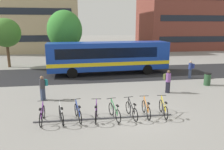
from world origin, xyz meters
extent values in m
plane|color=gray|center=(0.00, 0.00, 0.00)|extent=(200.00, 200.00, 0.00)
cube|color=#232326|center=(0.00, 10.25, 0.00)|extent=(80.00, 7.20, 0.01)
cube|color=#14389E|center=(0.12, 10.25, 1.85)|extent=(12.12, 3.20, 2.70)
cube|color=yellow|center=(0.12, 10.25, 1.20)|extent=(12.14, 3.22, 0.36)
cube|color=black|center=(5.56, 10.54, 2.98)|extent=(1.12, 2.35, 0.40)
cube|color=black|center=(6.09, 10.57, 2.12)|extent=(0.20, 2.19, 1.40)
cube|color=black|center=(-0.25, 11.47, 2.25)|extent=(9.83, 0.59, 0.97)
cube|color=black|center=(-0.11, 8.99, 2.25)|extent=(9.83, 0.59, 0.97)
cylinder|color=black|center=(3.77, 11.60, 0.50)|extent=(1.01, 0.35, 1.00)
cylinder|color=black|center=(3.89, 9.30, 0.50)|extent=(1.01, 0.35, 1.00)
cylinder|color=black|center=(-3.66, 11.20, 0.50)|extent=(1.01, 0.35, 1.00)
cylinder|color=black|center=(-3.53, 8.89, 0.50)|extent=(1.01, 0.35, 1.00)
cube|color=#47474C|center=(-1.59, -0.51, 0.03)|extent=(7.31, 0.22, 0.06)
cylinder|color=#47474C|center=(-4.78, -0.44, 0.35)|extent=(0.04, 0.04, 0.70)
cylinder|color=#47474C|center=(-3.87, -0.46, 0.35)|extent=(0.04, 0.04, 0.70)
cylinder|color=#47474C|center=(-2.96, -0.48, 0.35)|extent=(0.04, 0.04, 0.70)
cylinder|color=#47474C|center=(-2.04, -0.50, 0.35)|extent=(0.04, 0.04, 0.70)
cylinder|color=#47474C|center=(-1.13, -0.51, 0.35)|extent=(0.04, 0.04, 0.70)
cylinder|color=#47474C|center=(-0.22, -0.53, 0.35)|extent=(0.04, 0.04, 0.70)
cylinder|color=#47474C|center=(0.70, -0.55, 0.35)|extent=(0.04, 0.04, 0.70)
cylinder|color=#47474C|center=(1.61, -0.57, 0.35)|extent=(0.04, 0.04, 0.70)
torus|color=black|center=(-4.77, 0.07, 0.35)|extent=(0.05, 0.70, 0.70)
torus|color=black|center=(-4.76, -0.95, 0.35)|extent=(0.05, 0.70, 0.70)
cube|color=#702893|center=(-4.77, -0.42, 0.67)|extent=(0.05, 0.92, 0.58)
cylinder|color=#702893|center=(-4.76, -0.85, 0.62)|extent=(0.03, 0.03, 0.55)
cube|color=black|center=(-4.76, -0.85, 0.88)|extent=(0.10, 0.22, 0.05)
cylinder|color=#702893|center=(-4.77, 0.05, 0.67)|extent=(0.03, 0.03, 0.65)
cylinder|color=black|center=(-4.77, 0.05, 0.98)|extent=(0.52, 0.04, 0.03)
torus|color=black|center=(-3.93, -0.01, 0.35)|extent=(0.19, 0.70, 0.70)
torus|color=black|center=(-3.72, -1.01, 0.35)|extent=(0.19, 0.70, 0.70)
cube|color=silver|center=(-3.83, -0.49, 0.67)|extent=(0.22, 0.91, 0.58)
cylinder|color=silver|center=(-3.74, -0.91, 0.62)|extent=(0.04, 0.04, 0.55)
cube|color=black|center=(-3.74, -0.91, 0.88)|extent=(0.14, 0.24, 0.05)
cylinder|color=silver|center=(-3.92, -0.03, 0.67)|extent=(0.04, 0.04, 0.65)
cylinder|color=black|center=(-3.92, -0.03, 0.98)|extent=(0.51, 0.13, 0.03)
torus|color=black|center=(-3.09, 0.08, 0.35)|extent=(0.19, 0.70, 0.70)
torus|color=black|center=(-2.87, -0.92, 0.35)|extent=(0.19, 0.70, 0.70)
cube|color=#1E3DB2|center=(-2.98, -0.40, 0.67)|extent=(0.22, 0.91, 0.58)
cylinder|color=#1E3DB2|center=(-2.89, -0.82, 0.62)|extent=(0.04, 0.04, 0.55)
cube|color=black|center=(-2.89, -0.82, 0.88)|extent=(0.14, 0.24, 0.05)
cylinder|color=#1E3DB2|center=(-3.08, 0.06, 0.67)|extent=(0.04, 0.04, 0.65)
cylinder|color=black|center=(-3.08, 0.06, 0.98)|extent=(0.51, 0.14, 0.03)
torus|color=black|center=(-1.99, -0.05, 0.35)|extent=(0.13, 0.70, 0.70)
torus|color=black|center=(-2.11, -1.06, 0.35)|extent=(0.13, 0.70, 0.70)
cube|color=#702893|center=(-2.05, -0.53, 0.67)|extent=(0.14, 0.92, 0.58)
cylinder|color=#702893|center=(-2.10, -0.96, 0.62)|extent=(0.03, 0.03, 0.55)
cube|color=black|center=(-2.10, -0.96, 0.88)|extent=(0.13, 0.23, 0.05)
cylinder|color=#702893|center=(-1.99, -0.07, 0.67)|extent=(0.04, 0.04, 0.65)
cylinder|color=black|center=(-1.99, -0.07, 0.98)|extent=(0.52, 0.09, 0.03)
torus|color=black|center=(-1.20, -0.07, 0.35)|extent=(0.19, 0.70, 0.70)
torus|color=black|center=(-0.99, -1.07, 0.35)|extent=(0.19, 0.70, 0.70)
cube|color=#1E7F38|center=(-1.10, -0.55, 0.67)|extent=(0.22, 0.91, 0.58)
cylinder|color=#1E7F38|center=(-1.01, -0.98, 0.62)|extent=(0.04, 0.04, 0.55)
cube|color=black|center=(-1.01, -0.98, 0.88)|extent=(0.14, 0.24, 0.05)
cylinder|color=#1E7F38|center=(-1.19, -0.09, 0.67)|extent=(0.04, 0.04, 0.65)
cylinder|color=black|center=(-1.19, -0.09, 0.98)|extent=(0.51, 0.13, 0.03)
torus|color=black|center=(-0.23, -0.02, 0.35)|extent=(0.14, 0.70, 0.70)
torus|color=black|center=(-0.09, -1.03, 0.35)|extent=(0.14, 0.70, 0.70)
cube|color=black|center=(-0.16, -0.51, 0.67)|extent=(0.16, 0.92, 0.58)
cylinder|color=black|center=(-0.11, -0.93, 0.62)|extent=(0.03, 0.03, 0.55)
cube|color=black|center=(-0.11, -0.93, 0.88)|extent=(0.13, 0.23, 0.05)
cylinder|color=black|center=(-0.23, -0.04, 0.67)|extent=(0.04, 0.04, 0.65)
cylinder|color=black|center=(-0.23, -0.04, 0.98)|extent=(0.52, 0.10, 0.03)
torus|color=black|center=(0.68, 0.03, 0.35)|extent=(0.07, 0.71, 0.70)
torus|color=black|center=(0.64, -0.99, 0.35)|extent=(0.07, 0.71, 0.70)
cube|color=orange|center=(0.66, -0.46, 0.67)|extent=(0.07, 0.92, 0.58)
cylinder|color=orange|center=(0.64, -0.89, 0.62)|extent=(0.03, 0.03, 0.55)
cube|color=black|center=(0.64, -0.89, 0.88)|extent=(0.11, 0.22, 0.05)
cylinder|color=orange|center=(0.68, 0.01, 0.67)|extent=(0.03, 0.03, 0.65)
cylinder|color=black|center=(0.68, 0.01, 0.98)|extent=(0.52, 0.05, 0.03)
torus|color=black|center=(1.68, -0.03, 0.35)|extent=(0.13, 0.70, 0.70)
torus|color=black|center=(1.56, -1.04, 0.35)|extent=(0.13, 0.70, 0.70)
cube|color=yellow|center=(1.62, -0.51, 0.67)|extent=(0.14, 0.92, 0.58)
cylinder|color=yellow|center=(1.57, -0.94, 0.62)|extent=(0.03, 0.03, 0.55)
cube|color=black|center=(1.57, -0.94, 0.88)|extent=(0.13, 0.23, 0.05)
cylinder|color=yellow|center=(1.67, -0.05, 0.67)|extent=(0.04, 0.04, 0.65)
cylinder|color=black|center=(1.67, -0.05, 0.98)|extent=(0.52, 0.09, 0.03)
cube|color=#2D3851|center=(7.34, 7.15, 0.43)|extent=(0.33, 0.31, 0.85)
cylinder|color=navy|center=(7.34, 7.15, 1.14)|extent=(0.47, 0.47, 0.57)
sphere|color=tan|center=(7.34, 7.15, 1.53)|extent=(0.22, 0.22, 0.22)
cube|color=navy|center=(7.56, 7.02, 1.17)|extent=(0.30, 0.33, 0.40)
cube|color=black|center=(3.48, 3.24, 0.41)|extent=(0.32, 0.33, 0.83)
cylinder|color=#7F4C93|center=(3.48, 3.24, 1.15)|extent=(0.48, 0.48, 0.64)
sphere|color=brown|center=(3.48, 3.24, 1.58)|extent=(0.22, 0.22, 0.22)
cube|color=#56602D|center=(3.31, 3.43, 1.18)|extent=(0.33, 0.32, 0.40)
cube|color=#2D3851|center=(-5.27, 3.01, 0.40)|extent=(0.33, 0.32, 0.80)
cylinder|color=#333338|center=(-5.27, 3.01, 1.11)|extent=(0.48, 0.48, 0.61)
sphere|color=#936B4C|center=(-5.27, 3.01, 1.53)|extent=(0.22, 0.22, 0.22)
cube|color=#197075|center=(-5.09, 3.19, 1.14)|extent=(0.32, 0.33, 0.40)
cylinder|color=#284C2D|center=(7.52, 4.67, 0.47)|extent=(0.52, 0.52, 0.95)
cylinder|color=black|center=(7.52, 4.67, 0.99)|extent=(0.55, 0.55, 0.08)
cylinder|color=brown|center=(-11.09, 15.54, 1.31)|extent=(0.32, 0.32, 2.63)
ellipsoid|color=#427A2D|center=(-11.09, 15.54, 4.02)|extent=(3.29, 3.29, 3.28)
cylinder|color=brown|center=(-4.43, 15.33, 1.18)|extent=(0.32, 0.32, 2.35)
ellipsoid|color=#388433|center=(-4.43, 15.33, 4.30)|extent=(4.11, 4.11, 4.59)
cube|color=tan|center=(-11.67, 33.68, 8.92)|extent=(17.63, 12.79, 17.84)
cube|color=black|center=(-11.67, 27.25, 2.68)|extent=(15.52, 0.06, 1.10)
cube|color=black|center=(-11.67, 27.25, 7.14)|extent=(15.52, 0.06, 1.10)
cube|color=black|center=(21.16, 27.00, 2.31)|extent=(18.50, 0.06, 1.10)
cube|color=black|center=(21.16, 27.00, 6.16)|extent=(18.50, 0.06, 1.10)
camera|label=1|loc=(-2.79, -10.79, 4.78)|focal=33.94mm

